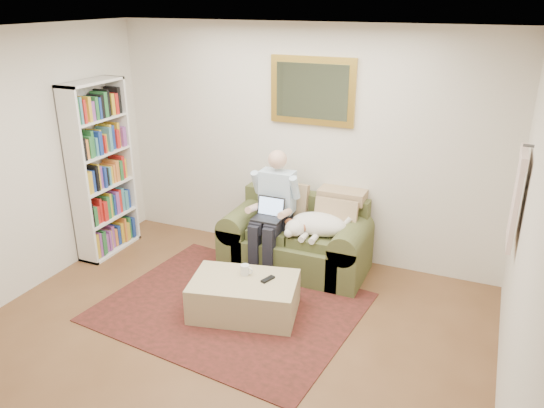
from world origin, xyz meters
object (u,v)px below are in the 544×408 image
Objects in this scene: sleeping_dog at (319,224)px; coffee_mug at (245,270)px; seated_man at (271,214)px; laptop at (269,213)px; sofa at (296,245)px; bookshelf at (101,170)px; ottoman at (244,297)px.

sleeping_dog reaches higher than coffee_mug.
laptop is at bearing -90.00° from seated_man.
sleeping_dog is at bearing -15.74° from sofa.
seated_man is (-0.24, -0.14, 0.39)m from sofa.
sofa is at bearing 11.95° from bookshelf.
sleeping_dog is at bearing 63.70° from coffee_mug.
coffee_mug is 0.05× the size of bookshelf.
sleeping_dog is at bearing 68.07° from ottoman.
sofa is 0.48m from seated_man.
laptop is 3.05× the size of coffee_mug.
seated_man is at bearing 90.00° from laptop.
sofa is 5.15× the size of laptop.
bookshelf is (-1.97, -0.26, 0.31)m from laptop.
coffee_mug is at bearing 111.33° from ottoman.
ottoman is 9.88× the size of coffee_mug.
sleeping_dog is 6.48× the size of coffee_mug.
bookshelf is at bearing 163.96° from ottoman.
ottoman is (0.12, -0.92, -0.48)m from seated_man.
laptop is at bearing -166.36° from sleeping_dog.
ottoman is (0.12, -0.86, -0.51)m from laptop.
seated_man is at bearing -148.55° from sofa.
ottoman is at bearing -96.18° from sofa.
coffee_mug is at bearing -83.95° from laptop.
sofa is 0.99m from coffee_mug.
ottoman is 0.25m from coffee_mug.
seated_man is 0.86m from coffee_mug.
sofa is at bearing 31.45° from seated_man.
seated_man is 2.04× the size of sleeping_dog.
sleeping_dog is at bearing 8.85° from bookshelf.
laptop is (-0.24, -0.21, 0.42)m from sofa.
coffee_mug is (-0.04, 0.10, 0.23)m from ottoman.
sleeping_dog is (0.52, 0.06, -0.06)m from seated_man.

